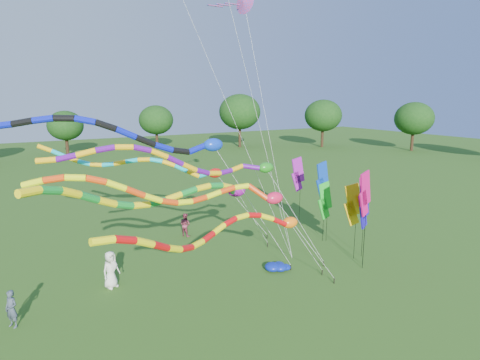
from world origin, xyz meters
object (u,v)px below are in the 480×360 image
tube_kite_orange (198,193)px  person_c (185,225)px  tube_kite_red (235,229)px  person_b (11,309)px  person_a (111,270)px  blue_nylon_heap (273,264)px

tube_kite_orange → person_c: size_ratio=8.25×
tube_kite_red → person_b: (-7.85, 4.57, -3.42)m
person_a → person_b: bearing=172.6°
person_a → person_b: size_ratio=1.17×
blue_nylon_heap → person_c: person_c is taller
person_c → blue_nylon_heap: bearing=166.2°
tube_kite_red → person_b: size_ratio=7.48×
person_b → person_c: size_ratio=1.00×
tube_kite_red → blue_nylon_heap: tube_kite_red is taller
tube_kite_orange → person_a: tube_kite_orange is taller
blue_nylon_heap → person_a: size_ratio=0.91×
blue_nylon_heap → person_a: 8.51m
tube_kite_red → blue_nylon_heap: size_ratio=7.03×
person_c → tube_kite_red: bearing=137.0°
tube_kite_orange → person_b: tube_kite_orange is taller
tube_kite_orange → person_c: bearing=78.7°
tube_kite_orange → person_a: (-2.83, 4.36, -4.43)m
person_a → tube_kite_orange: bearing=-84.1°
tube_kite_red → person_c: 11.99m
blue_nylon_heap → person_a: (-8.21, 2.13, 0.70)m
person_b → blue_nylon_heap: bearing=48.8°
blue_nylon_heap → person_a: person_a is taller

